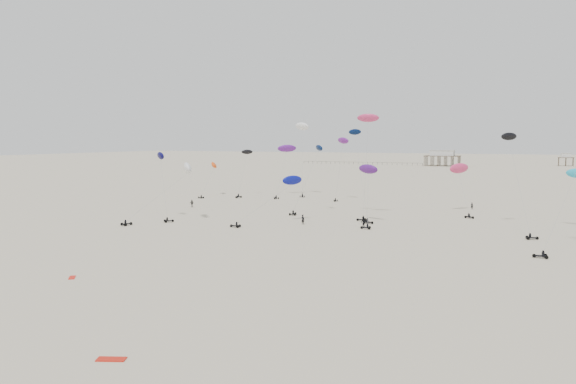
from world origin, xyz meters
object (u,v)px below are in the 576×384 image
at_px(pavilion_main, 442,159).
at_px(spectator_0, 303,224).
at_px(rig_0, 342,149).
at_px(pavilion_small, 566,160).

height_order(pavilion_main, spectator_0, pavilion_main).
bearing_deg(rig_0, spectator_0, 92.00).
bearing_deg(rig_0, pavilion_main, -95.34).
bearing_deg(rig_0, pavilion_small, -111.75).
height_order(pavilion_main, pavilion_small, pavilion_main).
distance_m(pavilion_main, spectator_0, 254.89).
bearing_deg(pavilion_small, rig_0, -105.45).
height_order(pavilion_small, rig_0, rig_0).
xyz_separation_m(pavilion_small, spectator_0, (-60.02, -284.66, -3.49)).
relative_size(pavilion_main, rig_0, 1.21).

